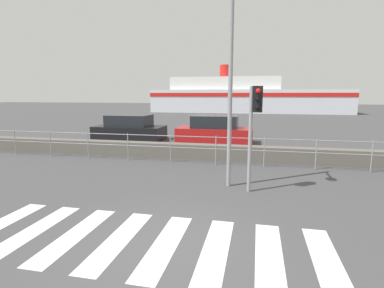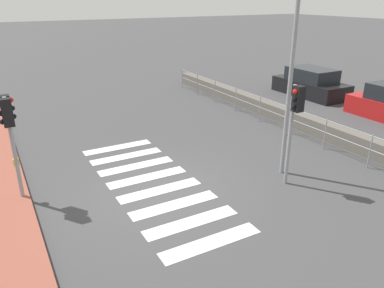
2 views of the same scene
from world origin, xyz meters
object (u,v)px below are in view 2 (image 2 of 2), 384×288
object	(u,v)px
parked_car_black	(311,84)
streetlamp	(286,57)
traffic_light_near	(9,121)
traffic_light_far	(295,114)

from	to	relation	value
parked_car_black	streetlamp	bearing A→B (deg)	-50.75
traffic_light_near	streetlamp	bearing A→B (deg)	73.42
streetlamp	parked_car_black	xyz separation A→B (m)	(-6.56, 8.03, -2.85)
parked_car_black	traffic_light_far	bearing A→B (deg)	-48.50
streetlamp	traffic_light_far	bearing A→B (deg)	-13.93
traffic_light_far	parked_car_black	bearing A→B (deg)	131.50
streetlamp	parked_car_black	world-z (taller)	streetlamp
traffic_light_near	streetlamp	distance (m)	7.27
traffic_light_far	streetlamp	bearing A→B (deg)	166.07
parked_car_black	traffic_light_near	bearing A→B (deg)	-73.12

